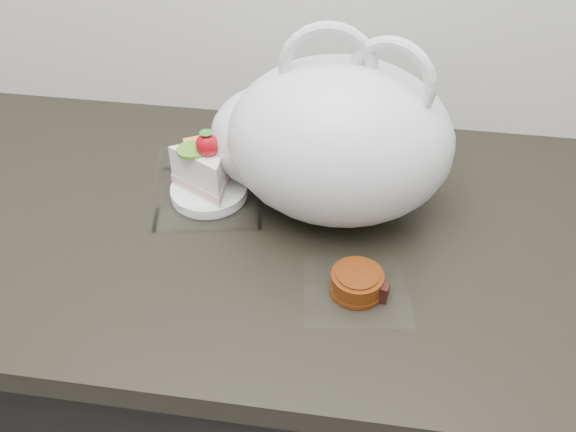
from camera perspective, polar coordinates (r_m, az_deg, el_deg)
The scene contains 4 objects.
counter at distance 1.32m, azimuth -2.02°, elevation -15.35°, with size 2.04×0.64×0.90m.
cake_tray at distance 1.01m, azimuth -7.13°, elevation 3.18°, with size 0.19×0.19×0.13m.
mooncake_wrap at distance 0.87m, azimuth 6.22°, elevation -6.05°, with size 0.16×0.15×0.03m.
plastic_bag at distance 0.95m, azimuth 3.37°, elevation 6.80°, with size 0.39×0.29×0.30m.
Camera 1 is at (0.15, 0.96, 1.54)m, focal length 40.00 mm.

